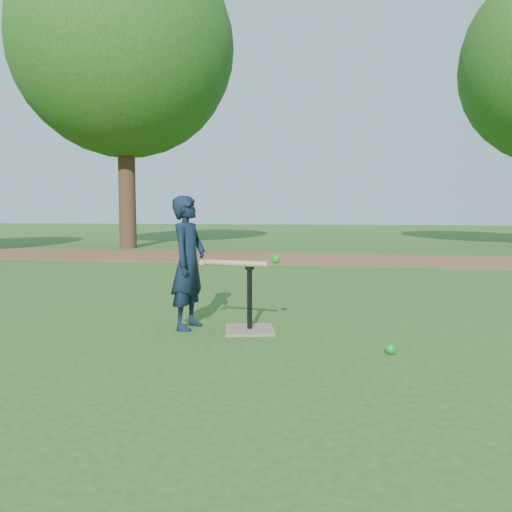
# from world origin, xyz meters

# --- Properties ---
(ground) EXTENTS (80.00, 80.00, 0.00)m
(ground) POSITION_xyz_m (0.00, 0.00, 0.00)
(ground) COLOR #285116
(ground) RESTS_ON ground
(dirt_strip) EXTENTS (24.00, 3.00, 0.01)m
(dirt_strip) POSITION_xyz_m (0.00, 7.50, 0.01)
(dirt_strip) COLOR brown
(dirt_strip) RESTS_ON ground
(child) EXTENTS (0.34, 0.47, 1.21)m
(child) POSITION_xyz_m (-0.84, 0.36, 0.61)
(child) COLOR black
(child) RESTS_ON ground
(wiffle_ball_ground) EXTENTS (0.08, 0.08, 0.08)m
(wiffle_ball_ground) POSITION_xyz_m (0.91, -0.16, 0.04)
(wiffle_ball_ground) COLOR #0D961D
(wiffle_ball_ground) RESTS_ON ground
(batting_tee) EXTENTS (0.52, 0.52, 0.61)m
(batting_tee) POSITION_xyz_m (-0.27, 0.36, 0.11)
(batting_tee) COLOR #877355
(batting_tee) RESTS_ON ground
(swing_action) EXTENTS (0.73, 0.15, 0.12)m
(swing_action) POSITION_xyz_m (-0.35, 0.33, 0.62)
(swing_action) COLOR tan
(swing_action) RESTS_ON ground
(tree_left) EXTENTS (6.40, 6.40, 9.08)m
(tree_left) POSITION_xyz_m (-6.00, 10.00, 5.87)
(tree_left) COLOR #382316
(tree_left) RESTS_ON ground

